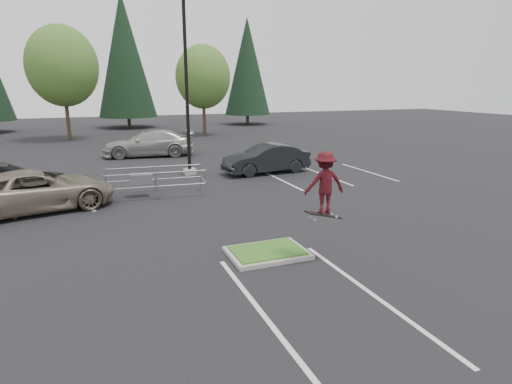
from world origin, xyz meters
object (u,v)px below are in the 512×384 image
object	(u,v)px
conif_c	(247,67)
car_far_silver	(149,143)
light_pole	(187,88)
car_l_tan	(36,191)
decid_c	(203,79)
decid_b	(62,69)
conif_b	(124,55)
cart_corral	(145,179)
car_r_charc	(266,159)
car_l_black	(2,182)
skateboarder	(325,183)

from	to	relation	value
conif_c	car_far_silver	size ratio (longest dim) A/B	2.09
light_pole	car_l_tan	world-z (taller)	light_pole
light_pole	decid_c	size ratio (longest dim) A/B	1.21
decid_b	conif_b	size ratio (longest dim) A/B	0.66
cart_corral	car_far_silver	bearing A→B (deg)	85.84
decid_b	conif_b	xyz separation A→B (m)	(6.01, 9.97, 1.81)
cart_corral	car_r_charc	world-z (taller)	car_r_charc
conif_b	car_l_black	xyz separation A→B (m)	(-8.00, -30.86, -7.07)
light_pole	skateboarder	xyz separation A→B (m)	(0.70, -13.00, -2.35)
conif_b	cart_corral	distance (m)	33.31
decid_b	car_r_charc	bearing A→B (deg)	-61.92
conif_c	cart_corral	distance (m)	35.98
cart_corral	skateboarder	size ratio (longest dim) A/B	2.32
car_l_tan	car_r_charc	size ratio (longest dim) A/B	1.19
skateboarder	car_r_charc	xyz separation A→B (m)	(3.30, 11.84, -1.42)
decid_c	car_far_silver	distance (m)	13.40
cart_corral	car_l_black	size ratio (longest dim) A/B	0.80
light_pole	skateboarder	bearing A→B (deg)	-86.92
decid_c	car_far_silver	xyz separation A→B (m)	(-6.65, -10.77, -4.39)
conif_b	conif_c	distance (m)	14.07
car_far_silver	conif_b	bearing A→B (deg)	-174.10
conif_c	skateboarder	world-z (taller)	conif_c
skateboarder	car_l_black	world-z (taller)	skateboarder
conif_b	car_r_charc	distance (m)	30.82
decid_c	car_far_silver	world-z (taller)	decid_c
car_l_tan	car_r_charc	world-z (taller)	car_l_tan
cart_corral	car_l_black	xyz separation A→B (m)	(-5.64, 1.60, 0.03)
decid_c	car_r_charc	xyz separation A→B (m)	(-1.49, -19.00, -4.47)
light_pole	decid_b	world-z (taller)	light_pole
light_pole	decid_b	bearing A→B (deg)	109.35
car_l_tan	car_far_silver	bearing A→B (deg)	-39.53
decid_b	cart_corral	size ratio (longest dim) A/B	2.23
light_pole	car_l_black	bearing A→B (deg)	-164.47
light_pole	car_far_silver	distance (m)	8.05
car_l_tan	car_l_black	distance (m)	2.75
decid_b	conif_b	world-z (taller)	conif_b
conif_b	cart_corral	xyz separation A→B (m)	(-2.36, -32.46, -7.10)
car_l_black	decid_c	bearing A→B (deg)	-43.32
cart_corral	car_r_charc	distance (m)	7.41
conif_b	car_far_silver	xyz separation A→B (m)	(-0.66, -21.44, -6.98)
decid_b	skateboarder	distance (m)	32.57
conif_c	cart_corral	xyz separation A→B (m)	(-16.36, -31.46, -6.10)
light_pole	car_l_black	distance (m)	9.60
car_l_tan	car_l_black	world-z (taller)	car_l_tan
decid_b	light_pole	bearing A→B (deg)	-70.65
conif_b	car_l_black	bearing A→B (deg)	-104.53
light_pole	car_l_black	xyz separation A→B (m)	(-8.50, -2.36, -3.78)
skateboarder	car_far_silver	world-z (taller)	skateboarder
skateboarder	car_far_silver	size ratio (longest dim) A/B	0.31
conif_c	light_pole	bearing A→B (deg)	-116.15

